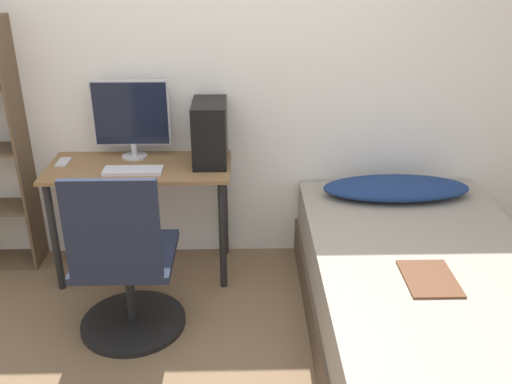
{
  "coord_description": "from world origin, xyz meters",
  "views": [
    {
      "loc": [
        0.21,
        -1.91,
        2.0
      ],
      "look_at": [
        0.28,
        0.84,
        0.75
      ],
      "focal_mm": 40.0,
      "sensor_mm": 36.0,
      "label": 1
    }
  ],
  "objects_px": {
    "monitor": "(131,116)",
    "keyboard": "(133,171)",
    "office_chair": "(126,275)",
    "pc_tower": "(210,132)",
    "bed": "(423,297)"
  },
  "relations": [
    {
      "from": "monitor",
      "to": "keyboard",
      "type": "height_order",
      "value": "monitor"
    },
    {
      "from": "office_chair",
      "to": "pc_tower",
      "type": "distance_m",
      "value": 0.99
    },
    {
      "from": "office_chair",
      "to": "bed",
      "type": "bearing_deg",
      "value": -2.65
    },
    {
      "from": "bed",
      "to": "keyboard",
      "type": "bearing_deg",
      "value": 158.86
    },
    {
      "from": "bed",
      "to": "keyboard",
      "type": "xyz_separation_m",
      "value": [
        -1.59,
        0.61,
        0.49
      ]
    },
    {
      "from": "monitor",
      "to": "keyboard",
      "type": "relative_size",
      "value": 1.41
    },
    {
      "from": "monitor",
      "to": "keyboard",
      "type": "xyz_separation_m",
      "value": [
        0.03,
        -0.25,
        -0.25
      ]
    },
    {
      "from": "keyboard",
      "to": "pc_tower",
      "type": "xyz_separation_m",
      "value": [
        0.45,
        0.16,
        0.18
      ]
    },
    {
      "from": "bed",
      "to": "pc_tower",
      "type": "height_order",
      "value": "pc_tower"
    },
    {
      "from": "office_chair",
      "to": "monitor",
      "type": "xyz_separation_m",
      "value": [
        -0.06,
        0.8,
        0.62
      ]
    },
    {
      "from": "keyboard",
      "to": "monitor",
      "type": "bearing_deg",
      "value": 97.48
    },
    {
      "from": "office_chair",
      "to": "keyboard",
      "type": "distance_m",
      "value": 0.66
    },
    {
      "from": "keyboard",
      "to": "pc_tower",
      "type": "height_order",
      "value": "pc_tower"
    },
    {
      "from": "bed",
      "to": "office_chair",
      "type": "bearing_deg",
      "value": 177.35
    },
    {
      "from": "bed",
      "to": "pc_tower",
      "type": "bearing_deg",
      "value": 145.89
    }
  ]
}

